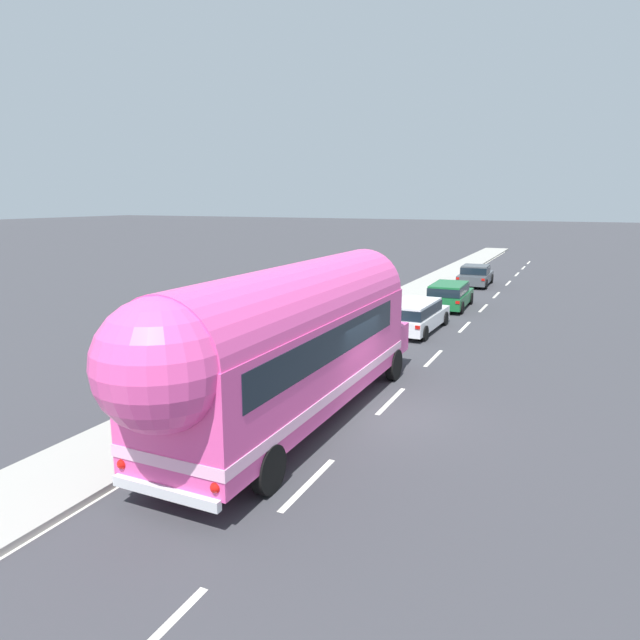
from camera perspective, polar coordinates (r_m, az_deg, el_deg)
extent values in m
plane|color=#38383D|center=(15.68, 5.80, -9.34)|extent=(300.00, 300.00, 0.00)
cube|color=silver|center=(12.09, -1.17, -16.04)|extent=(0.14, 2.40, 0.01)
cube|color=silver|center=(16.69, 7.11, -8.01)|extent=(0.14, 2.40, 0.01)
cube|color=silver|center=(21.27, 11.28, -3.75)|extent=(0.14, 2.40, 0.01)
cube|color=silver|center=(26.72, 14.24, -0.68)|extent=(0.14, 2.40, 0.01)
cube|color=silver|center=(31.62, 16.00, 1.15)|extent=(0.14, 2.40, 0.01)
cube|color=silver|center=(36.20, 17.20, 2.40)|extent=(0.14, 2.40, 0.01)
cube|color=silver|center=(41.65, 18.29, 3.52)|extent=(0.14, 2.40, 0.01)
cube|color=silver|center=(46.81, 19.08, 4.34)|extent=(0.14, 2.40, 0.01)
cube|color=silver|center=(51.50, 19.66, 4.94)|extent=(0.14, 2.40, 0.01)
cube|color=silver|center=(55.96, 20.12, 5.41)|extent=(0.14, 2.40, 0.01)
cube|color=silver|center=(27.68, 7.30, 0.03)|extent=(0.12, 80.00, 0.01)
cube|color=#9E9B93|center=(26.24, 3.32, -0.40)|extent=(2.54, 90.00, 0.15)
cube|color=#EA4C9E|center=(14.45, -2.52, -3.83)|extent=(2.51, 9.97, 2.30)
cylinder|color=#EA4C9E|center=(14.18, -2.56, 0.65)|extent=(2.46, 9.87, 2.45)
sphere|color=#EA4C9E|center=(10.20, -15.55, -4.31)|extent=(2.40, 2.40, 2.40)
cube|color=#EA4C9E|center=(19.62, 5.13, -1.66)|extent=(2.26, 1.30, 0.95)
cube|color=#F4B2D6|center=(14.64, -2.50, -6.28)|extent=(2.55, 10.01, 0.24)
cube|color=black|center=(14.04, -3.11, -1.77)|extent=(2.54, 8.17, 0.76)
cube|color=black|center=(10.34, -15.43, -6.99)|extent=(2.00, 0.08, 0.84)
cube|color=#F4B2D6|center=(10.79, -15.09, -13.30)|extent=(0.80, 0.06, 0.90)
cube|color=silver|center=(11.00, -15.23, -16.30)|extent=(2.34, 0.14, 0.20)
sphere|color=red|center=(11.57, -19.14, -13.42)|extent=(0.20, 0.20, 0.20)
sphere|color=red|center=(10.33, -10.38, -16.13)|extent=(0.20, 0.20, 0.20)
cube|color=black|center=(18.80, 4.57, 1.88)|extent=(2.14, 0.10, 0.96)
cube|color=silver|center=(20.29, 5.79, -1.58)|extent=(0.90, 0.10, 0.56)
cylinder|color=black|center=(19.25, 0.74, -3.65)|extent=(0.26, 1.00, 1.00)
cylinder|color=black|center=(18.45, 7.40, -4.45)|extent=(0.26, 1.00, 1.00)
cylinder|color=black|center=(12.84, -14.44, -12.23)|extent=(0.26, 1.00, 1.00)
cylinder|color=black|center=(11.60, -5.16, -14.61)|extent=(0.26, 1.00, 1.00)
cube|color=white|center=(25.44, 9.55, 0.09)|extent=(1.94, 4.76, 0.60)
cube|color=white|center=(24.88, 9.27, 1.18)|extent=(1.71, 3.31, 0.55)
cube|color=black|center=(24.89, 9.27, 1.12)|extent=(1.77, 3.35, 0.43)
cube|color=red|center=(23.45, 6.01, -0.37)|extent=(0.20, 0.04, 0.14)
cube|color=red|center=(22.96, 9.72, -0.74)|extent=(0.20, 0.04, 0.14)
cylinder|color=black|center=(27.28, 8.80, 0.49)|extent=(0.22, 0.64, 0.64)
cylinder|color=black|center=(26.82, 12.36, 0.15)|extent=(0.22, 0.64, 0.64)
cylinder|color=black|center=(24.21, 6.40, -0.91)|extent=(0.22, 0.64, 0.64)
cylinder|color=black|center=(23.69, 10.37, -1.32)|extent=(0.22, 0.64, 0.64)
cube|color=#196633|center=(31.23, 12.86, 2.15)|extent=(1.93, 4.43, 0.60)
cube|color=#196633|center=(30.68, 12.74, 3.07)|extent=(1.69, 2.98, 0.55)
cube|color=black|center=(30.69, 12.74, 3.01)|extent=(1.75, 3.02, 0.43)
cube|color=red|center=(29.23, 10.57, 1.95)|extent=(0.20, 0.05, 0.14)
cube|color=red|center=(28.93, 13.58, 1.71)|extent=(0.20, 0.05, 0.14)
cylinder|color=black|center=(32.87, 11.85, 2.32)|extent=(0.22, 0.65, 0.64)
cylinder|color=black|center=(32.58, 14.82, 2.09)|extent=(0.22, 0.65, 0.64)
cylinder|color=black|center=(29.99, 10.70, 1.46)|extent=(0.22, 0.65, 0.64)
cylinder|color=black|center=(29.68, 13.94, 1.20)|extent=(0.22, 0.65, 0.64)
cube|color=#474C51|center=(39.87, 15.25, 4.10)|extent=(1.96, 4.40, 0.60)
cube|color=#474C51|center=(39.67, 15.27, 4.90)|extent=(1.69, 2.04, 0.55)
cube|color=black|center=(39.68, 15.27, 4.86)|extent=(1.75, 2.08, 0.43)
cube|color=red|center=(37.83, 13.59, 4.06)|extent=(0.20, 0.05, 0.14)
cube|color=red|center=(37.59, 15.98, 3.88)|extent=(0.20, 0.05, 0.14)
cylinder|color=black|center=(41.47, 14.34, 4.16)|extent=(0.22, 0.65, 0.64)
cylinder|color=black|center=(41.23, 16.75, 3.98)|extent=(0.22, 0.65, 0.64)
cylinder|color=black|center=(38.59, 13.63, 3.64)|extent=(0.22, 0.65, 0.64)
cylinder|color=black|center=(38.33, 16.21, 3.45)|extent=(0.22, 0.65, 0.64)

